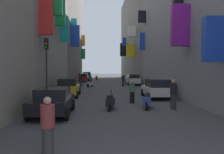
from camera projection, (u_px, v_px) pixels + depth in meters
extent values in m
plane|color=#424244|center=(106.00, 86.00, 32.49)|extent=(140.00, 140.00, 0.00)
cube|color=green|center=(60.00, 8.00, 21.73)|extent=(0.87, 0.40, 3.16)
cube|color=#19B2BF|center=(65.00, 29.00, 24.82)|extent=(0.79, 0.43, 2.62)
cube|color=red|center=(46.00, 17.00, 15.71)|extent=(0.90, 0.40, 2.42)
cube|color=green|center=(52.00, 4.00, 16.56)|extent=(1.38, 0.42, 1.66)
cube|color=slate|center=(62.00, 29.00, 45.49)|extent=(6.00, 32.24, 19.67)
cube|color=green|center=(83.00, 54.00, 54.11)|extent=(0.97, 0.44, 2.32)
cube|color=orange|center=(83.00, 41.00, 56.04)|extent=(0.83, 0.54, 2.57)
cube|color=#19B2BF|center=(74.00, 28.00, 34.49)|extent=(0.78, 0.36, 2.72)
cube|color=blue|center=(75.00, 36.00, 33.76)|extent=(1.26, 0.60, 3.01)
cube|color=black|center=(142.00, 17.00, 30.48)|extent=(1.01, 0.46, 1.50)
cube|color=purple|center=(180.00, 25.00, 16.01)|extent=(1.18, 0.56, 2.79)
cube|color=blue|center=(142.00, 41.00, 31.23)|extent=(0.70, 0.36, 2.26)
cube|color=blue|center=(215.00, 40.00, 11.31)|extent=(1.12, 0.55, 2.15)
cube|color=black|center=(178.00, 3.00, 17.31)|extent=(0.65, 0.56, 2.72)
cube|color=slate|center=(143.00, 35.00, 47.64)|extent=(6.00, 29.90, 18.02)
cube|color=black|center=(123.00, 50.00, 52.10)|extent=(1.28, 0.56, 2.82)
cube|color=yellow|center=(131.00, 51.00, 39.73)|extent=(1.36, 0.56, 2.15)
cube|color=blue|center=(124.00, 42.00, 51.89)|extent=(0.78, 0.47, 1.79)
cube|color=white|center=(132.00, 32.00, 38.32)|extent=(1.30, 0.59, 1.57)
cube|color=#236638|center=(87.00, 76.00, 51.82)|extent=(1.84, 4.12, 0.67)
cube|color=black|center=(87.00, 73.00, 52.00)|extent=(1.62, 2.31, 0.57)
cylinder|color=black|center=(91.00, 78.00, 50.53)|extent=(0.18, 0.60, 0.60)
cylinder|color=black|center=(82.00, 78.00, 50.42)|extent=(0.18, 0.60, 0.60)
cylinder|color=black|center=(91.00, 77.00, 53.24)|extent=(0.18, 0.60, 0.60)
cylinder|color=black|center=(83.00, 77.00, 53.13)|extent=(0.18, 0.60, 0.60)
cube|color=white|center=(157.00, 90.00, 19.05)|extent=(1.84, 3.96, 0.61)
cube|color=black|center=(158.00, 83.00, 18.83)|extent=(1.62, 2.22, 0.58)
cylinder|color=black|center=(142.00, 93.00, 20.31)|extent=(0.18, 0.60, 0.60)
cylinder|color=black|center=(164.00, 92.00, 20.42)|extent=(0.18, 0.60, 0.60)
cylinder|color=black|center=(149.00, 96.00, 17.71)|extent=(0.18, 0.60, 0.60)
cylinder|color=black|center=(173.00, 96.00, 17.81)|extent=(0.18, 0.60, 0.60)
cube|color=#B7B7BC|center=(133.00, 80.00, 33.85)|extent=(1.67, 4.41, 0.69)
cube|color=black|center=(133.00, 76.00, 33.61)|extent=(1.47, 2.47, 0.52)
cylinder|color=black|center=(126.00, 82.00, 35.26)|extent=(0.18, 0.60, 0.60)
cylinder|color=black|center=(137.00, 82.00, 35.36)|extent=(0.18, 0.60, 0.60)
cylinder|color=black|center=(128.00, 83.00, 32.36)|extent=(0.18, 0.60, 0.60)
cylinder|color=black|center=(141.00, 83.00, 32.46)|extent=(0.18, 0.60, 0.60)
cube|color=black|center=(53.00, 103.00, 12.16)|extent=(1.77, 4.06, 0.57)
cube|color=black|center=(53.00, 93.00, 12.34)|extent=(1.56, 2.28, 0.49)
cylinder|color=black|center=(67.00, 114.00, 10.88)|extent=(0.18, 0.60, 0.60)
cylinder|color=black|center=(27.00, 114.00, 10.78)|extent=(0.18, 0.60, 0.60)
cylinder|color=black|center=(73.00, 105.00, 13.56)|extent=(0.18, 0.60, 0.60)
cylinder|color=black|center=(41.00, 105.00, 13.45)|extent=(0.18, 0.60, 0.60)
cube|color=gold|center=(68.00, 89.00, 20.17)|extent=(1.73, 4.12, 0.62)
cube|color=black|center=(68.00, 82.00, 20.36)|extent=(1.52, 2.31, 0.58)
cylinder|color=black|center=(77.00, 94.00, 18.88)|extent=(0.18, 0.60, 0.60)
cylinder|color=black|center=(55.00, 95.00, 18.78)|extent=(0.18, 0.60, 0.60)
cylinder|color=black|center=(79.00, 91.00, 21.59)|extent=(0.18, 0.60, 0.60)
cylinder|color=black|center=(60.00, 91.00, 21.49)|extent=(0.18, 0.60, 0.60)
cube|color=#B21E1E|center=(83.00, 78.00, 42.38)|extent=(1.71, 4.49, 0.62)
cube|color=black|center=(83.00, 75.00, 42.59)|extent=(1.50, 2.51, 0.53)
cylinder|color=black|center=(88.00, 80.00, 40.97)|extent=(0.18, 0.60, 0.60)
cylinder|color=black|center=(78.00, 80.00, 40.87)|extent=(0.18, 0.60, 0.60)
cylinder|color=black|center=(88.00, 79.00, 43.92)|extent=(0.18, 0.60, 0.60)
cylinder|color=black|center=(79.00, 79.00, 43.82)|extent=(0.18, 0.60, 0.60)
cube|color=#2D4CAD|center=(147.00, 101.00, 14.11)|extent=(0.70, 1.18, 0.45)
cube|color=black|center=(147.00, 95.00, 14.30)|extent=(0.45, 0.62, 0.16)
cylinder|color=#4C4C51|center=(147.00, 96.00, 13.55)|extent=(0.13, 0.28, 0.68)
cylinder|color=black|center=(146.00, 106.00, 13.44)|extent=(0.22, 0.49, 0.48)
cylinder|color=black|center=(147.00, 103.00, 14.79)|extent=(0.22, 0.49, 0.48)
cube|color=silver|center=(90.00, 83.00, 30.24)|extent=(0.80, 1.14, 0.45)
cube|color=black|center=(89.00, 81.00, 30.04)|extent=(0.50, 0.64, 0.16)
cylinder|color=#4C4C51|center=(92.00, 81.00, 30.73)|extent=(0.16, 0.28, 0.68)
cylinder|color=black|center=(92.00, 85.00, 30.87)|extent=(0.27, 0.48, 0.48)
cylinder|color=black|center=(88.00, 85.00, 29.63)|extent=(0.27, 0.48, 0.48)
cube|color=orange|center=(97.00, 78.00, 47.16)|extent=(0.55, 1.10, 0.45)
cube|color=black|center=(97.00, 76.00, 46.96)|extent=(0.38, 0.59, 0.16)
cylinder|color=#4C4C51|center=(97.00, 76.00, 47.68)|extent=(0.09, 0.28, 0.68)
cylinder|color=black|center=(97.00, 79.00, 47.83)|extent=(0.15, 0.49, 0.48)
cylinder|color=black|center=(96.00, 79.00, 46.51)|extent=(0.15, 0.49, 0.48)
cube|color=black|center=(110.00, 102.00, 13.73)|extent=(0.60, 1.12, 0.45)
cube|color=black|center=(110.00, 97.00, 13.52)|extent=(0.40, 0.60, 0.16)
cylinder|color=#4C4C51|center=(111.00, 95.00, 14.25)|extent=(0.10, 0.28, 0.68)
cylinder|color=black|center=(111.00, 104.00, 14.40)|extent=(0.17, 0.49, 0.48)
cylinder|color=black|center=(109.00, 107.00, 13.08)|extent=(0.17, 0.49, 0.48)
cylinder|color=#272727|center=(123.00, 83.00, 31.06)|extent=(0.41, 0.41, 0.81)
cylinder|color=black|center=(123.00, 78.00, 31.03)|extent=(0.48, 0.48, 0.64)
sphere|color=tan|center=(123.00, 75.00, 31.02)|extent=(0.22, 0.22, 0.22)
cylinder|color=#313131|center=(173.00, 102.00, 13.75)|extent=(0.41, 0.41, 0.85)
cylinder|color=black|center=(173.00, 89.00, 13.72)|extent=(0.49, 0.49, 0.67)
sphere|color=tan|center=(174.00, 81.00, 13.71)|extent=(0.23, 0.23, 0.23)
cylinder|color=#323232|center=(81.00, 84.00, 30.22)|extent=(0.35, 0.35, 0.84)
cylinder|color=black|center=(81.00, 78.00, 30.19)|extent=(0.41, 0.41, 0.66)
sphere|color=tan|center=(81.00, 74.00, 30.18)|extent=(0.23, 0.23, 0.23)
cylinder|color=#363636|center=(48.00, 142.00, 6.46)|extent=(0.45, 0.45, 0.79)
cylinder|color=maroon|center=(48.00, 116.00, 6.43)|extent=(0.54, 0.54, 0.62)
sphere|color=tan|center=(47.00, 101.00, 6.41)|extent=(0.21, 0.21, 0.21)
cylinder|color=black|center=(132.00, 98.00, 16.18)|extent=(0.40, 0.40, 0.77)
cylinder|color=#4C724C|center=(132.00, 87.00, 16.16)|extent=(0.47, 0.47, 0.61)
sphere|color=tan|center=(132.00, 81.00, 16.14)|extent=(0.21, 0.21, 0.21)
cylinder|color=#2D2D2D|center=(47.00, 77.00, 16.07)|extent=(0.12, 0.12, 3.66)
cube|color=black|center=(46.00, 44.00, 15.98)|extent=(0.26, 0.26, 0.75)
sphere|color=red|center=(46.00, 40.00, 15.83)|extent=(0.14, 0.14, 0.14)
sphere|color=orange|center=(46.00, 44.00, 15.84)|extent=(0.14, 0.14, 0.14)
sphere|color=green|center=(46.00, 47.00, 15.85)|extent=(0.14, 0.14, 0.14)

